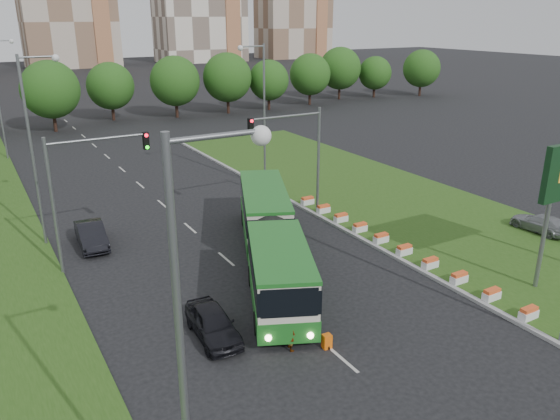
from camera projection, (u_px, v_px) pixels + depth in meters
ground at (322, 287)px, 30.02m from camera, size 360.00×360.00×0.00m
grass_median at (401, 206)px, 42.66m from camera, size 14.00×60.00×0.15m
median_kerb at (329, 221)px, 39.36m from camera, size 0.30×60.00×0.18m
lane_markings at (154, 197)px, 44.88m from camera, size 0.20×100.00×0.01m
flower_planters at (392, 244)px, 34.59m from camera, size 1.10×20.30×0.60m
traffic_mast_median at (300, 147)px, 38.62m from camera, size 5.76×0.32×8.00m
traffic_mast_left at (81, 181)px, 30.63m from camera, size 5.76×0.32×8.00m
street_lamps at (197, 150)px, 34.72m from camera, size 36.00×60.00×12.00m
tree_line at (163, 87)px, 78.01m from camera, size 120.00×8.00×9.00m
articulated_bus at (265, 238)px, 31.95m from camera, size 2.82×18.09×2.98m
car_left_near at (213, 323)px, 25.13m from camera, size 1.99×4.36×1.45m
car_left_far at (91, 235)px, 35.15m from camera, size 1.89×4.71×1.52m
car_median at (541, 223)px, 37.20m from camera, size 1.82×4.19×1.20m
pedestrian at (291, 331)px, 24.12m from camera, size 0.57×0.75×1.85m
shopping_trolley at (327, 341)px, 24.42m from camera, size 0.39×0.42×0.67m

